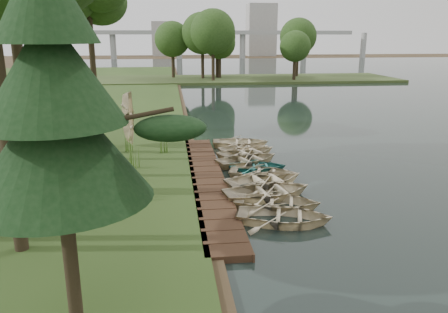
{
  "coord_description": "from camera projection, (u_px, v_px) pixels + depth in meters",
  "views": [
    {
      "loc": [
        -3.31,
        -20.23,
        6.98
      ],
      "look_at": [
        -0.72,
        0.6,
        1.16
      ],
      "focal_mm": 35.0,
      "sensor_mm": 36.0,
      "label": 1
    }
  ],
  "objects": [
    {
      "name": "rowboat_2",
      "position": [
        268.0,
        189.0,
        19.18
      ],
      "size": [
        4.44,
        3.53,
        0.83
      ],
      "primitive_type": "imported",
      "rotation": [
        0.0,
        0.0,
        1.75
      ],
      "color": "beige",
      "rests_on": "water"
    },
    {
      "name": "boardwalk",
      "position": [
        208.0,
        180.0,
        21.37
      ],
      "size": [
        1.6,
        16.0,
        0.3
      ],
      "primitive_type": "cube",
      "color": "#382315",
      "rests_on": "ground"
    },
    {
      "name": "pine_tree",
      "position": [
        54.0,
        103.0,
        8.76
      ],
      "size": [
        3.8,
        3.8,
        8.43
      ],
      "color": "black",
      "rests_on": "bank"
    },
    {
      "name": "reeds_2",
      "position": [
        129.0,
        142.0,
        26.02
      ],
      "size": [
        0.6,
        0.6,
        1.13
      ],
      "primitive_type": "cone",
      "color": "#3F661E",
      "rests_on": "bank"
    },
    {
      "name": "rowboat_6",
      "position": [
        248.0,
        158.0,
        24.26
      ],
      "size": [
        4.39,
        3.79,
        0.76
      ],
      "primitive_type": "imported",
      "rotation": [
        0.0,
        0.0,
        1.94
      ],
      "color": "beige",
      "rests_on": "water"
    },
    {
      "name": "rowboat_0",
      "position": [
        284.0,
        214.0,
        16.59
      ],
      "size": [
        4.21,
        3.49,
        0.75
      ],
      "primitive_type": "imported",
      "rotation": [
        0.0,
        0.0,
        1.29
      ],
      "color": "beige",
      "rests_on": "water"
    },
    {
      "name": "far_trees",
      "position": [
        219.0,
        40.0,
        68.26
      ],
      "size": [
        45.6,
        5.6,
        8.8
      ],
      "color": "black",
      "rests_on": "peninsula"
    },
    {
      "name": "reeds_3",
      "position": [
        163.0,
        146.0,
        25.65
      ],
      "size": [
        0.6,
        0.6,
        0.87
      ],
      "primitive_type": "cone",
      "color": "#3F661E",
      "rests_on": "bank"
    },
    {
      "name": "building_b",
      "position": [
        163.0,
        39.0,
        158.09
      ],
      "size": [
        8.0,
        8.0,
        12.0
      ],
      "primitive_type": "cube",
      "color": "#A5A5A0",
      "rests_on": "ground"
    },
    {
      "name": "ground",
      "position": [
        240.0,
        182.0,
        21.6
      ],
      "size": [
        300.0,
        300.0,
        0.0
      ],
      "primitive_type": "plane",
      "color": "#3D2F1D"
    },
    {
      "name": "rowboat_8",
      "position": [
        244.0,
        147.0,
        26.73
      ],
      "size": [
        3.53,
        2.8,
        0.66
      ],
      "primitive_type": "imported",
      "rotation": [
        0.0,
        0.0,
        1.75
      ],
      "color": "beige",
      "rests_on": "water"
    },
    {
      "name": "reeds_0",
      "position": [
        142.0,
        189.0,
        18.45
      ],
      "size": [
        0.6,
        0.6,
        0.89
      ],
      "primitive_type": "cone",
      "color": "#3F661E",
      "rests_on": "bank"
    },
    {
      "name": "building_a",
      "position": [
        261.0,
        30.0,
        156.66
      ],
      "size": [
        10.0,
        8.0,
        18.0
      ],
      "primitive_type": "cube",
      "color": "#A5A5A0",
      "rests_on": "ground"
    },
    {
      "name": "rowboat_1",
      "position": [
        277.0,
        200.0,
        18.01
      ],
      "size": [
        4.13,
        3.44,
        0.74
      ],
      "primitive_type": "imported",
      "rotation": [
        0.0,
        0.0,
        1.29
      ],
      "color": "beige",
      "rests_on": "water"
    },
    {
      "name": "stored_rowboat",
      "position": [
        131.0,
        140.0,
        27.45
      ],
      "size": [
        3.58,
        2.71,
        0.7
      ],
      "primitive_type": "imported",
      "rotation": [
        3.14,
        0.0,
        1.48
      ],
      "color": "beige",
      "rests_on": "bank"
    },
    {
      "name": "rowboat_5",
      "position": [
        258.0,
        165.0,
        23.11
      ],
      "size": [
        3.24,
        2.47,
        0.63
      ],
      "primitive_type": "imported",
      "rotation": [
        0.0,
        0.0,
        1.47
      ],
      "color": "teal",
      "rests_on": "water"
    },
    {
      "name": "rowboat_3",
      "position": [
        265.0,
        178.0,
        20.72
      ],
      "size": [
        4.5,
        3.73,
        0.81
      ],
      "primitive_type": "imported",
      "rotation": [
        0.0,
        0.0,
        1.85
      ],
      "color": "beige",
      "rests_on": "water"
    },
    {
      "name": "rowboat_9",
      "position": [
        241.0,
        141.0,
        28.16
      ],
      "size": [
        3.9,
        3.01,
        0.75
      ],
      "primitive_type": "imported",
      "rotation": [
        0.0,
        0.0,
        1.44
      ],
      "color": "beige",
      "rests_on": "water"
    },
    {
      "name": "peninsula",
      "position": [
        240.0,
        79.0,
        70.31
      ],
      "size": [
        50.0,
        14.0,
        0.45
      ],
      "primitive_type": "cube",
      "color": "#35461F",
      "rests_on": "ground"
    },
    {
      "name": "rowboat_7",
      "position": [
        248.0,
        151.0,
        25.73
      ],
      "size": [
        4.46,
        3.91,
        0.77
      ],
      "primitive_type": "imported",
      "rotation": [
        0.0,
        0.0,
        1.97
      ],
      "color": "beige",
      "rests_on": "water"
    },
    {
      "name": "rowboat_4",
      "position": [
        263.0,
        171.0,
        21.99
      ],
      "size": [
        3.94,
        3.28,
        0.7
      ],
      "primitive_type": "imported",
      "rotation": [
        0.0,
        0.0,
        1.29
      ],
      "color": "beige",
      "rests_on": "water"
    },
    {
      "name": "bridge",
      "position": [
        218.0,
        36.0,
        135.94
      ],
      "size": [
        95.9,
        4.0,
        8.6
      ],
      "color": "#A5A5A0",
      "rests_on": "ground"
    },
    {
      "name": "reeds_1",
      "position": [
        134.0,
        157.0,
        22.77
      ],
      "size": [
        0.6,
        0.6,
        1.12
      ],
      "primitive_type": "cone",
      "color": "#3F661E",
      "rests_on": "bank"
    }
  ]
}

